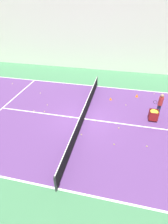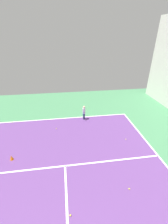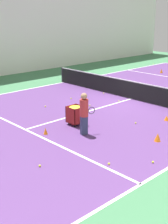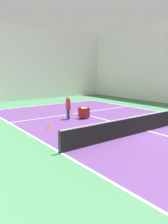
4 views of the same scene
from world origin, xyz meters
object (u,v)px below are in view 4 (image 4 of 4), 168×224
Objects in this scene: tennis_net at (148,122)px; ball_cart at (84,111)px; training_cone_0 at (85,132)px; training_cone_1 at (49,126)px; coach_at_net at (68,106)px.

tennis_net is 4.94m from ball_cart.
training_cone_0 is (-3.27, 1.62, -0.40)m from tennis_net.
tennis_net is at bearing -26.43° from training_cone_0.
training_cone_0 is at bearing -125.80° from ball_cart.
training_cone_0 is (-2.33, -3.23, -0.46)m from ball_cart.
training_cone_1 is at bearing -163.44° from ball_cart.
training_cone_0 is at bearing -65.00° from training_cone_1.
ball_cart is 3.53m from training_cone_1.
tennis_net reaches higher than ball_cart.
training_cone_1 is at bearing -39.54° from coach_at_net.
training_cone_1 is (-2.33, -1.49, -0.79)m from coach_at_net.
ball_cart is 2.68× the size of training_cone_1.
tennis_net is 3.67m from training_cone_0.
coach_at_net is 5.42× the size of training_cone_1.
training_cone_1 is (-4.30, 3.85, -0.36)m from tennis_net.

